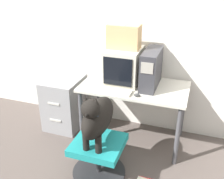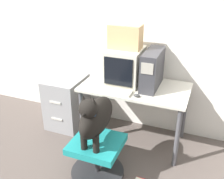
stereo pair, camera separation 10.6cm
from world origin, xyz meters
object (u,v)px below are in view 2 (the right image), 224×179
(keyboard, at_px, (112,91))
(filing_cabinet, at_px, (67,102))
(pc_tower, at_px, (152,69))
(cardboard_box, at_px, (125,37))
(office_chair, at_px, (97,156))
(crt_monitor, at_px, (125,66))
(dog, at_px, (95,117))

(keyboard, relative_size, filing_cabinet, 0.63)
(pc_tower, xyz_separation_m, cardboard_box, (-0.33, 0.02, 0.33))
(office_chair, xyz_separation_m, filing_cabinet, (-0.78, 0.74, 0.12))
(crt_monitor, relative_size, filing_cabinet, 0.64)
(keyboard, distance_m, cardboard_box, 0.62)
(office_chair, distance_m, dog, 0.49)
(crt_monitor, height_order, keyboard, crt_monitor)
(filing_cabinet, relative_size, cardboard_box, 1.90)
(cardboard_box, bearing_deg, filing_cabinet, -176.21)
(pc_tower, bearing_deg, crt_monitor, 176.88)
(pc_tower, height_order, office_chair, pc_tower)
(cardboard_box, bearing_deg, crt_monitor, -90.00)
(keyboard, height_order, filing_cabinet, keyboard)
(dog, xyz_separation_m, filing_cabinet, (-0.78, 0.75, -0.37))
(crt_monitor, distance_m, pc_tower, 0.33)
(keyboard, distance_m, filing_cabinet, 0.91)
(pc_tower, distance_m, filing_cabinet, 1.29)
(pc_tower, relative_size, dog, 0.84)
(filing_cabinet, distance_m, cardboard_box, 1.24)
(dog, bearing_deg, crt_monitor, 89.17)
(pc_tower, bearing_deg, keyboard, -140.82)
(crt_monitor, xyz_separation_m, cardboard_box, (0.00, 0.00, 0.34))
(keyboard, bearing_deg, cardboard_box, 84.80)
(crt_monitor, height_order, office_chair, crt_monitor)
(keyboard, bearing_deg, crt_monitor, 84.74)
(crt_monitor, bearing_deg, keyboard, -95.26)
(pc_tower, distance_m, dog, 0.89)
(crt_monitor, xyz_separation_m, keyboard, (-0.03, -0.31, -0.19))
(keyboard, distance_m, office_chair, 0.72)
(filing_cabinet, bearing_deg, pc_tower, 1.55)
(keyboard, bearing_deg, pc_tower, 39.18)
(dog, distance_m, filing_cabinet, 1.15)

